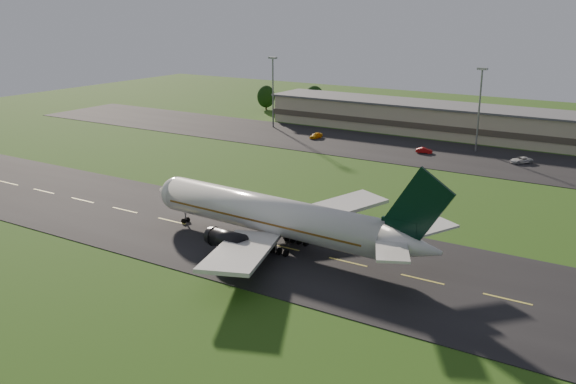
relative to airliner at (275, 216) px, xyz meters
The scene contains 10 objects.
ground 4.84m from the airliner, ahead, with size 360.00×360.00×0.00m, color #224210.
taxiway 4.79m from the airliner, ahead, with size 220.00×30.00×0.10m, color black.
apron 72.20m from the airliner, 88.96° to the left, with size 260.00×30.00×0.10m, color black.
airliner is the anchor object (origin of this frame).
terminal 96.53m from the airliner, 85.42° to the left, with size 145.00×16.00×8.40m.
light_mast_west 96.72m from the airliner, 123.86° to the left, with size 2.40×1.20×20.35m.
light_mast_centre 80.69m from the airliner, 85.50° to the left, with size 2.40×1.20×20.35m.
service_vehicle_a 80.55m from the airliner, 115.63° to the left, with size 1.77×4.41×1.50m, color #EFA90E.
service_vehicle_b 71.26m from the airliner, 92.92° to the left, with size 1.38×3.95×1.30m, color #A80B0D.
service_vehicle_c 75.66m from the airliner, 75.63° to the left, with size 2.33×5.06×1.41m, color silver.
Camera 1 is at (48.73, -75.04, 34.94)m, focal length 40.00 mm.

